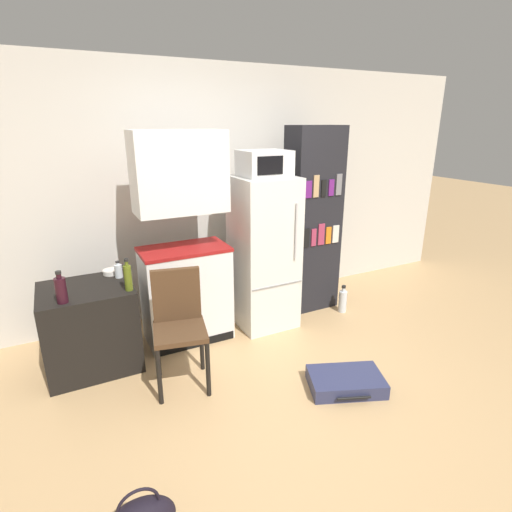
{
  "coord_description": "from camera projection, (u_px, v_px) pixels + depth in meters",
  "views": [
    {
      "loc": [
        -1.48,
        -2.07,
        2.03
      ],
      "look_at": [
        -0.0,
        0.85,
        0.93
      ],
      "focal_mm": 28.0,
      "sensor_mm": 36.0,
      "label": 1
    }
  ],
  "objects": [
    {
      "name": "suitcase_large_flat",
      "position": [
        346.0,
        382.0,
        3.19
      ],
      "size": [
        0.67,
        0.55,
        0.12
      ],
      "rotation": [
        0.0,
        0.0,
        -0.38
      ],
      "color": "navy",
      "rests_on": "ground_plane"
    },
    {
      "name": "bottle_wine_dark",
      "position": [
        61.0,
        290.0,
        2.98
      ],
      "size": [
        0.08,
        0.08,
        0.25
      ],
      "color": "black",
      "rests_on": "side_table"
    },
    {
      "name": "bowl",
      "position": [
        111.0,
        272.0,
        3.58
      ],
      "size": [
        0.15,
        0.15,
        0.04
      ],
      "color": "silver",
      "rests_on": "side_table"
    },
    {
      "name": "wall_back",
      "position": [
        225.0,
        191.0,
        4.39
      ],
      "size": [
        6.4,
        0.1,
        2.6
      ],
      "color": "beige",
      "rests_on": "ground_plane"
    },
    {
      "name": "bottle_clear_short",
      "position": [
        118.0,
        271.0,
        3.49
      ],
      "size": [
        0.07,
        0.07,
        0.15
      ],
      "color": "silver",
      "rests_on": "side_table"
    },
    {
      "name": "microwave",
      "position": [
        264.0,
        163.0,
        3.75
      ],
      "size": [
        0.45,
        0.39,
        0.24
      ],
      "color": "silver",
      "rests_on": "refrigerator"
    },
    {
      "name": "kitchen_hutch",
      "position": [
        184.0,
        249.0,
        3.68
      ],
      "size": [
        0.81,
        0.47,
        1.97
      ],
      "color": "white",
      "rests_on": "ground_plane"
    },
    {
      "name": "bottle_olive_oil",
      "position": [
        128.0,
        277.0,
        3.21
      ],
      "size": [
        0.06,
        0.06,
        0.27
      ],
      "color": "#566619",
      "rests_on": "side_table"
    },
    {
      "name": "side_table",
      "position": [
        91.0,
        327.0,
        3.41
      ],
      "size": [
        0.74,
        0.64,
        0.73
      ],
      "color": "black",
      "rests_on": "ground_plane"
    },
    {
      "name": "ground_plane",
      "position": [
        307.0,
        403.0,
        3.03
      ],
      "size": [
        24.0,
        24.0,
        0.0
      ],
      "primitive_type": "plane",
      "color": "tan"
    },
    {
      "name": "water_bottle_front",
      "position": [
        343.0,
        301.0,
        4.45
      ],
      "size": [
        0.09,
        0.09,
        0.31
      ],
      "color": "silver",
      "rests_on": "ground_plane"
    },
    {
      "name": "chair",
      "position": [
        178.0,
        317.0,
        3.14
      ],
      "size": [
        0.47,
        0.48,
        0.94
      ],
      "rotation": [
        0.0,
        0.0,
        -0.21
      ],
      "color": "black",
      "rests_on": "ground_plane"
    },
    {
      "name": "bookshelf",
      "position": [
        312.0,
        221.0,
        4.34
      ],
      "size": [
        0.57,
        0.35,
        2.0
      ],
      "color": "black",
      "rests_on": "ground_plane"
    },
    {
      "name": "refrigerator",
      "position": [
        264.0,
        253.0,
        4.03
      ],
      "size": [
        0.57,
        0.6,
        1.54
      ],
      "color": "silver",
      "rests_on": "ground_plane"
    }
  ]
}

